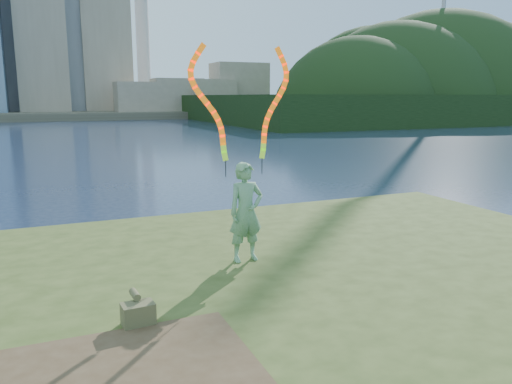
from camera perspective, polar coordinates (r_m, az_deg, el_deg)
name	(u,v)px	position (r m, az deg, el deg)	size (l,w,h in m)	color
ground	(220,312)	(9.19, -4.11, -13.52)	(320.00, 320.00, 0.00)	#18253E
grassy_knoll	(275,355)	(7.13, 2.16, -18.09)	(20.00, 18.00, 0.80)	#364418
far_shore	(58,113)	(103.02, -21.73, 8.34)	(320.00, 40.00, 1.20)	#4C4738
wooded_hill	(434,118)	(92.18, 19.71, 7.98)	(78.00, 50.00, 63.00)	black
woman_with_ribbons	(246,186)	(9.03, -1.21, 0.67)	(2.13, 0.48, 4.19)	#1D6924
canvas_bag	(138,313)	(6.99, -13.34, -13.27)	(0.44, 0.50, 0.40)	#4A4D2B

